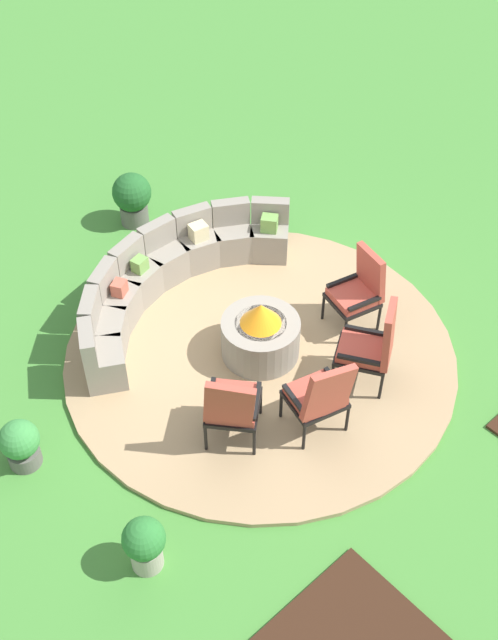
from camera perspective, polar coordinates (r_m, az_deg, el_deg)
name	(u,v)px	position (r m, az deg, el deg)	size (l,w,h in m)	color
ground_plane	(260,355)	(9.51, 0.81, -2.55)	(24.00, 24.00, 0.00)	#478C38
patio_circle	(260,353)	(9.49, 0.81, -2.43)	(4.67, 4.67, 0.06)	tan
fire_pit	(261,334)	(9.24, 0.84, -1.02)	(0.93, 0.93, 0.77)	gray
curved_stone_bench	(169,276)	(10.01, -5.81, 3.14)	(3.56, 1.48, 0.79)	gray
lounge_chair_front_left	(232,405)	(8.22, -1.24, -6.15)	(0.81, 0.83, 1.08)	black
lounge_chair_front_right	(320,396)	(8.32, 5.15, -5.45)	(0.71, 0.68, 1.09)	black
lounge_chair_back_left	(372,345)	(8.86, 8.89, -1.80)	(0.76, 0.80, 1.15)	black
lounge_chair_back_right	(360,288)	(9.53, 7.98, 2.28)	(0.66, 0.63, 1.07)	black
potted_plant_0	(132,197)	(11.30, -8.41, 8.76)	(0.55, 0.55, 0.79)	#605B56
potted_plant_1	(145,543)	(7.67, -7.54, -15.67)	(0.41, 0.41, 0.66)	#A89E8E
potted_plant_2	(20,443)	(8.61, -16.15, -8.54)	(0.42, 0.42, 0.60)	#605B56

